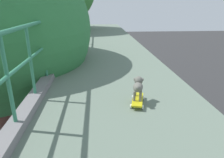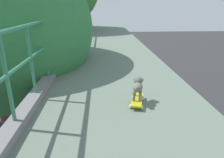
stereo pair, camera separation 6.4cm
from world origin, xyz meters
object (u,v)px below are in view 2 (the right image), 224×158
Objects in this scene: city_bus at (36,43)px; toy_skateboard at (137,100)px; car_silver_seventh at (36,78)px; small_dog at (138,86)px.

toy_skateboard reaches higher than city_bus.
city_bus is (-3.65, 12.66, 1.07)m from car_silver_seventh.
toy_skateboard is 1.42× the size of small_dog.
city_bus is 20.61× the size of toy_skateboard.
toy_skateboard is at bearing -69.94° from city_bus.
toy_skateboard is (10.37, -28.41, 4.06)m from city_bus.
small_dog reaches higher than car_silver_seventh.
small_dog is (10.38, -28.36, 4.27)m from city_bus.
small_dog is at bearing -66.80° from car_silver_seventh.
car_silver_seventh is at bearing 113.20° from small_dog.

